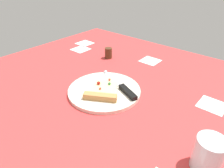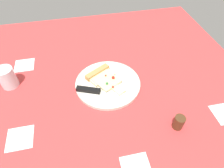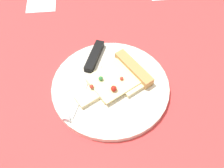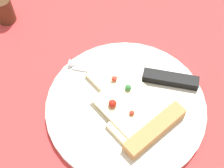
# 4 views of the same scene
# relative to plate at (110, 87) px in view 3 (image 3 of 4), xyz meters

# --- Properties ---
(ground_plane) EXTENTS (1.25, 1.25, 0.03)m
(ground_plane) POSITION_rel_plate_xyz_m (-0.02, -0.00, -0.02)
(ground_plane) COLOR #D13838
(ground_plane) RESTS_ON ground
(plate) EXTENTS (0.28, 0.28, 0.01)m
(plate) POSITION_rel_plate_xyz_m (0.00, 0.00, 0.00)
(plate) COLOR silver
(plate) RESTS_ON ground_plane
(pizza_slice) EXTENTS (0.16, 0.19, 0.03)m
(pizza_slice) POSITION_rel_plate_xyz_m (0.01, -0.02, 0.01)
(pizza_slice) COLOR beige
(pizza_slice) RESTS_ON plate
(knife) EXTENTS (0.23, 0.11, 0.02)m
(knife) POSITION_rel_plate_xyz_m (0.05, 0.05, 0.01)
(knife) COLOR silver
(knife) RESTS_ON plate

